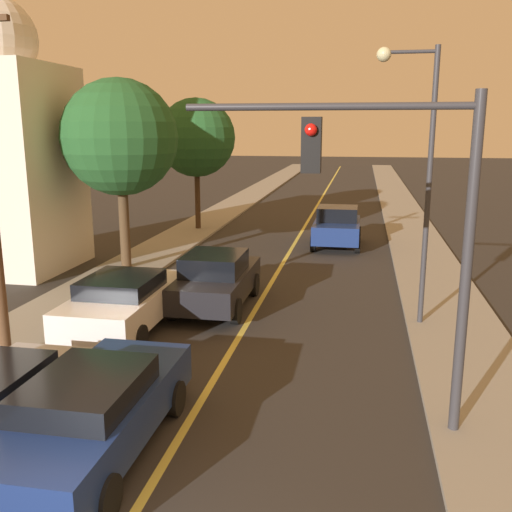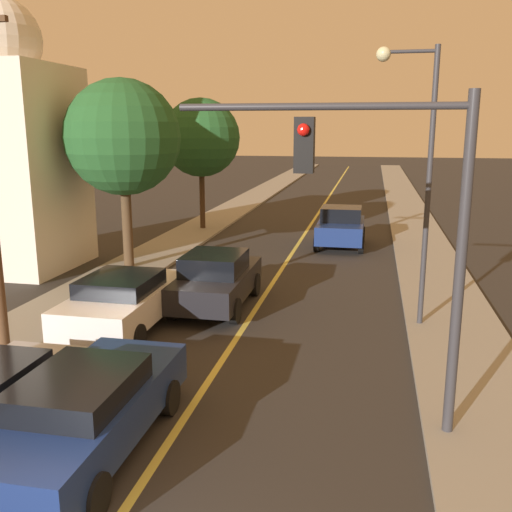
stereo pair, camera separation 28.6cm
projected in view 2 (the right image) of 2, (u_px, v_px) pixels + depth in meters
road_surface at (326, 202)px, 40.64m from camera, size 8.52×80.00×0.01m
sidewalk_left at (250, 199)px, 41.70m from camera, size 2.50×80.00×0.12m
sidewalk_right at (405, 203)px, 39.55m from camera, size 2.50×80.00×0.12m
car_near_lane_front at (85, 410)px, 9.22m from camera, size 1.95×4.77×1.45m
car_near_lane_second at (216, 279)px, 16.79m from camera, size 2.00×4.38×1.67m
car_outer_lane_second at (124, 300)px, 14.98m from camera, size 2.09×4.59×1.50m
car_far_oncoming at (341, 227)px, 25.29m from camera, size 2.10×3.84×1.78m
traffic_signal_mast at (392, 205)px, 9.22m from camera, size 4.77×0.42×5.69m
streetlamp_right at (417, 152)px, 14.33m from camera, size 1.53×0.36×7.07m
tree_left_near at (201, 138)px, 28.58m from camera, size 3.91×3.91×6.55m
tree_left_far at (123, 138)px, 20.36m from camera, size 4.14×4.14×6.83m
domed_building_left at (9, 150)px, 20.90m from camera, size 4.36×4.36×9.72m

